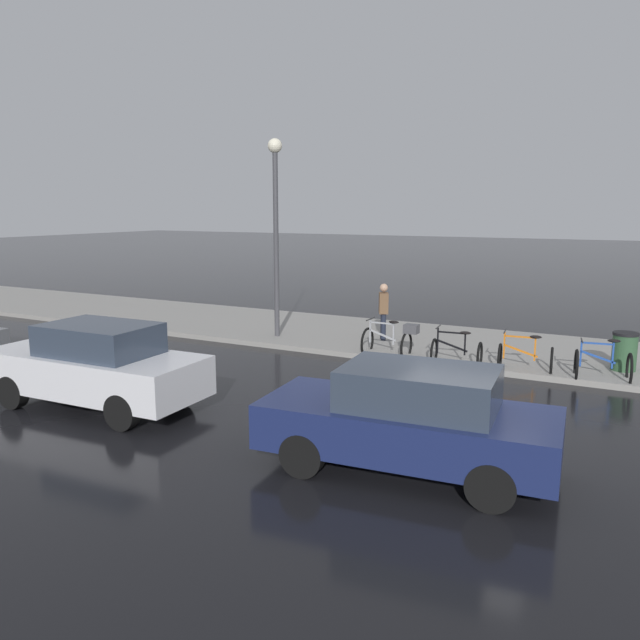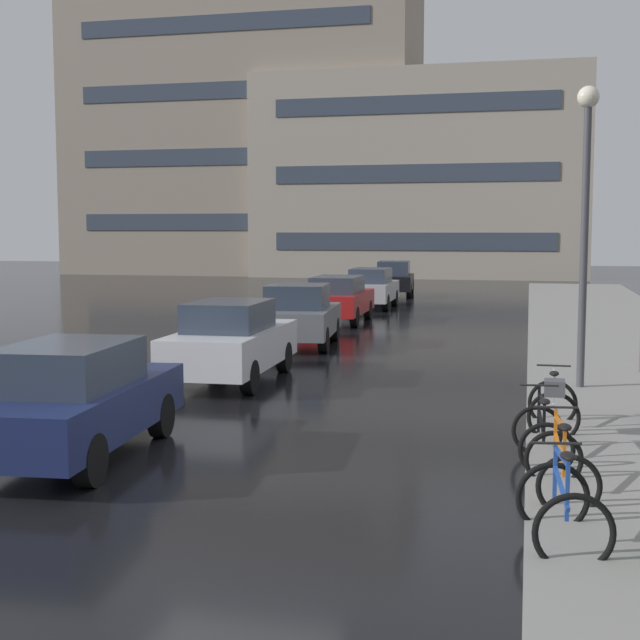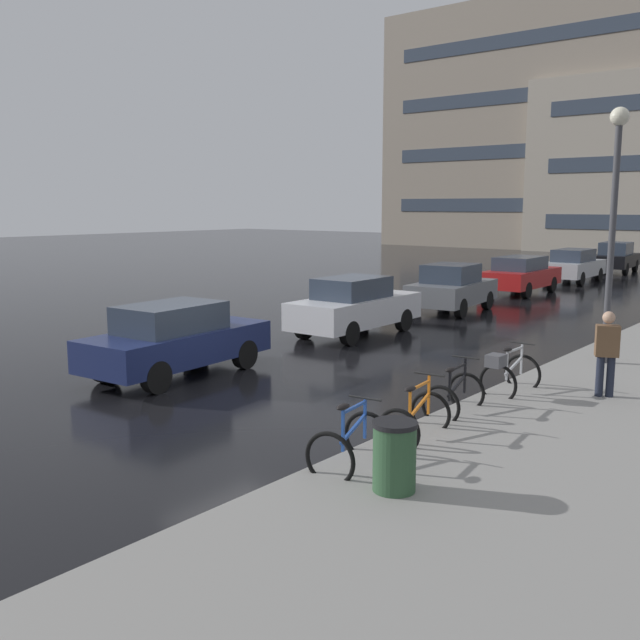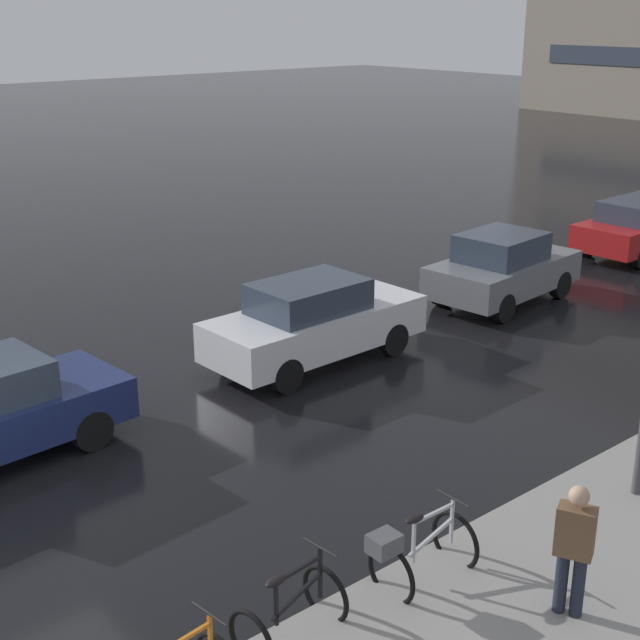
% 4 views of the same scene
% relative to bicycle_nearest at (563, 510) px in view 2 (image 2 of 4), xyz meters
% --- Properties ---
extents(ground_plane, '(140.00, 140.00, 0.00)m').
position_rel_bicycle_nearest_xyz_m(ground_plane, '(-3.95, 1.93, -0.41)').
color(ground_plane, black).
extents(sidewalk_kerb, '(4.80, 60.00, 0.14)m').
position_rel_bicycle_nearest_xyz_m(sidewalk_kerb, '(2.05, 11.93, -0.34)').
color(sidewalk_kerb, gray).
rests_on(sidewalk_kerb, ground).
extents(bicycle_nearest, '(0.89, 1.20, 1.01)m').
position_rel_bicycle_nearest_xyz_m(bicycle_nearest, '(0.00, 0.00, 0.00)').
color(bicycle_nearest, black).
rests_on(bicycle_nearest, ground).
extents(bicycle_second, '(0.82, 1.25, 0.99)m').
position_rel_bicycle_nearest_xyz_m(bicycle_second, '(0.04, 1.60, -0.02)').
color(bicycle_second, black).
rests_on(bicycle_second, ground).
extents(bicycle_third, '(0.79, 1.18, 0.99)m').
position_rel_bicycle_nearest_xyz_m(bicycle_third, '(-0.15, 3.13, -0.02)').
color(bicycle_third, black).
rests_on(bicycle_third, ground).
extents(bicycle_farthest, '(0.76, 1.38, 0.99)m').
position_rel_bicycle_nearest_xyz_m(bicycle_farthest, '(0.03, 4.81, 0.10)').
color(bicycle_farthest, black).
rests_on(bicycle_farthest, ground).
extents(car_navy, '(2.03, 4.29, 1.55)m').
position_rel_bicycle_nearest_xyz_m(car_navy, '(-6.19, 2.15, 0.38)').
color(car_navy, navy).
rests_on(car_navy, ground).
extents(car_white, '(1.83, 4.40, 1.62)m').
position_rel_bicycle_nearest_xyz_m(car_white, '(-6.12, 8.39, 0.40)').
color(car_white, silver).
rests_on(car_white, ground).
extents(car_grey, '(2.18, 3.97, 1.62)m').
position_rel_bicycle_nearest_xyz_m(car_grey, '(-6.20, 13.99, 0.40)').
color(car_grey, slate).
rests_on(car_grey, ground).
extents(car_red, '(1.85, 4.39, 1.53)m').
position_rel_bicycle_nearest_xyz_m(car_red, '(-6.47, 20.21, 0.38)').
color(car_red, '#AD1919').
rests_on(car_red, ground).
extents(car_silver, '(1.78, 4.18, 1.56)m').
position_rel_bicycle_nearest_xyz_m(car_silver, '(-6.35, 25.84, 0.39)').
color(car_silver, '#B2B5BA').
rests_on(car_silver, ground).
extents(car_black, '(2.04, 4.11, 1.62)m').
position_rel_bicycle_nearest_xyz_m(car_black, '(-6.42, 32.30, 0.40)').
color(car_black, black).
rests_on(car_black, ground).
extents(streetlamp, '(0.39, 0.39, 5.59)m').
position_rel_bicycle_nearest_xyz_m(streetlamp, '(0.61, 8.51, 3.25)').
color(streetlamp, '#424247').
rests_on(streetlamp, ground).
extents(building_facade_main, '(21.37, 10.83, 13.10)m').
position_rel_bicycle_nearest_xyz_m(building_facade_main, '(-7.48, 52.31, 6.14)').
color(building_facade_main, '#9E9384').
rests_on(building_facade_main, ground).
extents(building_facade_side, '(23.98, 10.00, 20.00)m').
position_rel_bicycle_nearest_xyz_m(building_facade_side, '(-20.15, 52.66, 9.59)').
color(building_facade_side, gray).
rests_on(building_facade_side, ground).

